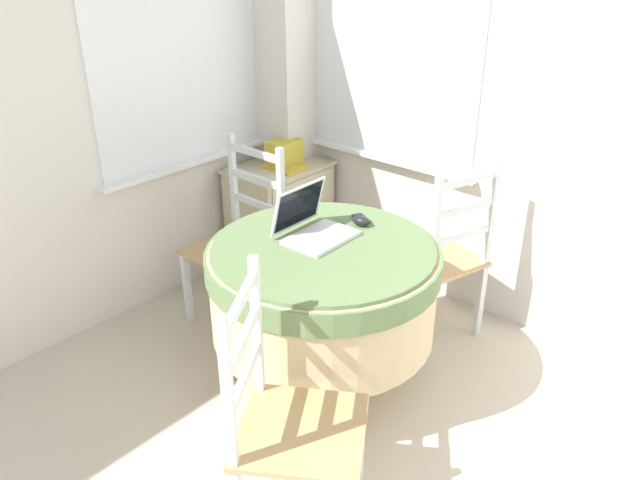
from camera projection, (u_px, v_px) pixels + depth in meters
The scene contains 11 objects.
corner_room_shell at pixel (325, 112), 2.63m from camera, with size 4.65×5.13×2.55m.
round_dining_table at pixel (323, 285), 2.76m from camera, with size 1.02×1.02×0.75m.
laptop at pixel (313, 226), 2.73m from camera, with size 0.31×0.27×0.22m.
computer_mouse at pixel (361, 221), 2.85m from camera, with size 0.06×0.09×0.05m.
cell_phone at pixel (361, 218), 2.91m from camera, with size 0.09×0.12×0.01m.
dining_chair_near_back_window at pixel (240, 242), 3.37m from camera, with size 0.43×0.42×0.99m.
dining_chair_near_right_window at pixel (440, 257), 3.21m from camera, with size 0.52×0.53×0.99m.
dining_chair_camera_near at pixel (287, 423), 2.13m from camera, with size 0.59×0.59×0.99m.
corner_cabinet at pixel (280, 215), 4.00m from camera, with size 0.61×0.44×0.66m.
storage_box at pixel (284, 153), 3.82m from camera, with size 0.20×0.14×0.16m.
book_on_cabinet at pixel (285, 167), 3.80m from camera, with size 0.17×0.23×0.02m.
Camera 1 is at (-0.52, 0.42, 1.96)m, focal length 35.00 mm.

